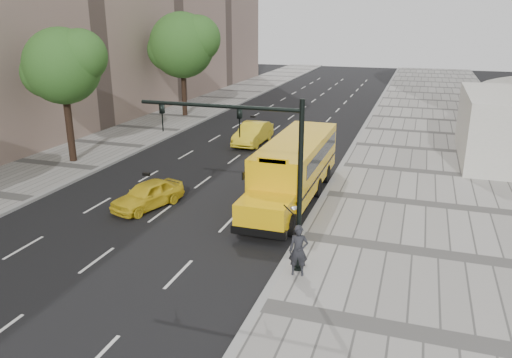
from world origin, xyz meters
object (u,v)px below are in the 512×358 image
(tree_c, at_px, (183,45))
(traffic_signal, at_px, (261,163))
(taxi_near, at_px, (148,195))
(school_bus, at_px, (295,164))
(pedestrian, at_px, (298,251))
(taxi_far, at_px, (253,133))
(tree_b, at_px, (63,65))

(tree_c, relative_size, traffic_signal, 1.46)
(taxi_near, xyz_separation_m, traffic_signal, (7.14, -4.09, 3.43))
(school_bus, xyz_separation_m, pedestrian, (2.21, -8.28, -0.68))
(taxi_near, xyz_separation_m, taxi_far, (0.80, 13.76, 0.12))
(tree_b, xyz_separation_m, traffic_signal, (15.61, -9.50, -2.04))
(taxi_far, bearing_deg, tree_c, 140.99)
(tree_b, height_order, tree_c, tree_c)
(tree_c, bearing_deg, school_bus, -50.08)
(school_bus, bearing_deg, tree_c, 129.92)
(taxi_far, height_order, traffic_signal, traffic_signal)
(tree_b, height_order, taxi_near, tree_b)
(school_bus, height_order, taxi_near, school_bus)
(tree_b, height_order, pedestrian, tree_b)
(tree_b, relative_size, taxi_near, 2.15)
(tree_c, bearing_deg, taxi_far, -40.32)
(taxi_far, xyz_separation_m, traffic_signal, (6.34, -17.85, 3.31))
(tree_b, relative_size, school_bus, 0.73)
(tree_c, distance_m, taxi_near, 23.93)
(taxi_near, height_order, pedestrian, pedestrian)
(school_bus, relative_size, taxi_near, 2.97)
(pedestrian, distance_m, traffic_signal, 3.38)
(school_bus, bearing_deg, traffic_signal, -85.00)
(tree_b, distance_m, taxi_far, 13.57)
(taxi_near, bearing_deg, traffic_signal, -12.10)
(taxi_near, height_order, traffic_signal, traffic_signal)
(tree_c, height_order, pedestrian, tree_c)
(tree_b, xyz_separation_m, pedestrian, (17.12, -9.88, -5.04))
(taxi_far, distance_m, traffic_signal, 19.23)
(taxi_near, distance_m, traffic_signal, 8.91)
(tree_c, xyz_separation_m, pedestrian, (17.10, -26.08, -5.43))
(traffic_signal, bearing_deg, tree_b, 148.67)
(taxi_far, relative_size, traffic_signal, 0.74)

